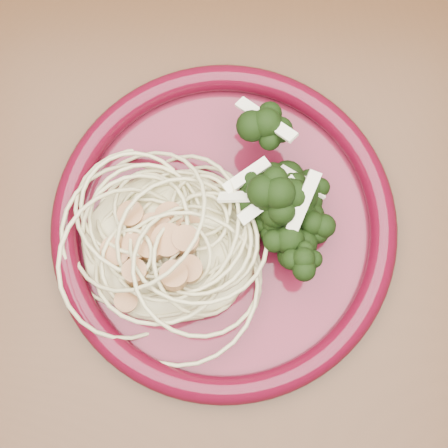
% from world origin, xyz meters
% --- Properties ---
extents(dining_table, '(1.20, 0.80, 0.75)m').
position_xyz_m(dining_table, '(0.00, 0.00, 0.65)').
color(dining_table, '#472814').
rests_on(dining_table, ground).
extents(dinner_plate, '(0.36, 0.36, 0.02)m').
position_xyz_m(dinner_plate, '(0.02, 0.01, 0.76)').
color(dinner_plate, '#510F1D').
rests_on(dinner_plate, dining_table).
extents(spaghetti_pile, '(0.18, 0.17, 0.03)m').
position_xyz_m(spaghetti_pile, '(-0.02, -0.00, 0.77)').
color(spaghetti_pile, '#C9C28A').
rests_on(spaghetti_pile, dinner_plate).
extents(scallop_cluster, '(0.17, 0.17, 0.04)m').
position_xyz_m(scallop_cluster, '(-0.02, -0.00, 0.81)').
color(scallop_cluster, '#AE794A').
rests_on(scallop_cluster, spaghetti_pile).
extents(broccoli_pile, '(0.13, 0.16, 0.05)m').
position_xyz_m(broccoli_pile, '(0.07, 0.03, 0.78)').
color(broccoli_pile, black).
rests_on(broccoli_pile, dinner_plate).
extents(onion_garnish, '(0.09, 0.10, 0.05)m').
position_xyz_m(onion_garnish, '(0.07, 0.03, 0.81)').
color(onion_garnish, white).
rests_on(onion_garnish, broccoli_pile).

